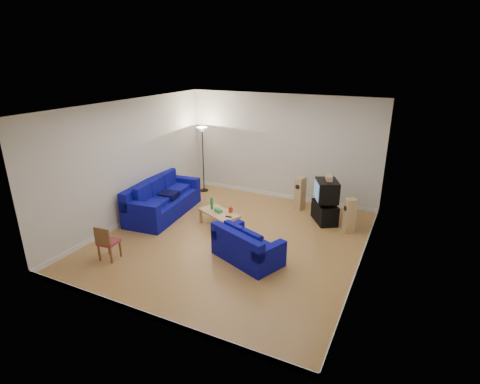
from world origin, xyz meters
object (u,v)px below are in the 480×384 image
at_px(tv_stand, 325,212).
at_px(television, 327,191).
at_px(sofa_loveseat, 246,248).
at_px(coffee_table, 219,214).
at_px(sofa_three_seat, 162,202).

bearing_deg(tv_stand, television, -19.75).
relative_size(sofa_loveseat, coffee_table, 1.36).
distance_m(sofa_loveseat, tv_stand, 2.96).
xyz_separation_m(sofa_three_seat, sofa_loveseat, (3.23, -1.28, -0.08)).
distance_m(sofa_loveseat, coffee_table, 1.85).
bearing_deg(tv_stand, sofa_loveseat, -54.27).
relative_size(sofa_loveseat, television, 1.97).
bearing_deg(sofa_three_seat, sofa_loveseat, 61.89).
bearing_deg(sofa_three_seat, coffee_table, 82.47).
xyz_separation_m(sofa_loveseat, tv_stand, (1.03, 2.77, -0.02)).
relative_size(sofa_loveseat, tv_stand, 2.00).
height_order(coffee_table, tv_stand, tv_stand).
relative_size(tv_stand, television, 0.99).
xyz_separation_m(sofa_three_seat, television, (4.27, 1.43, 0.54)).
xyz_separation_m(sofa_three_seat, coffee_table, (1.86, -0.04, -0.00)).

